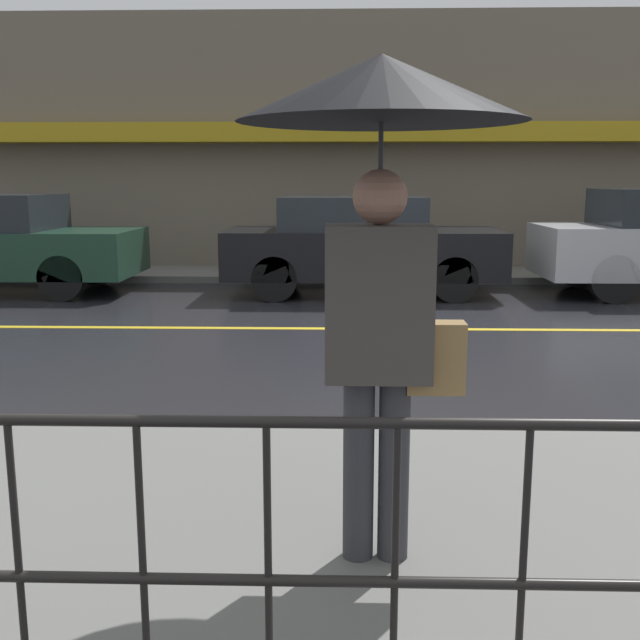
{
  "coord_description": "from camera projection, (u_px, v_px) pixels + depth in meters",
  "views": [
    {
      "loc": [
        -0.94,
        -8.72,
        1.74
      ],
      "look_at": [
        -1.1,
        -3.12,
        0.69
      ],
      "focal_mm": 42.0,
      "sensor_mm": 36.0,
      "label": 1
    }
  ],
  "objects": [
    {
      "name": "ground_plane",
      "position": [
        420.0,
        329.0,
        8.87
      ],
      "size": [
        80.0,
        80.0,
        0.0
      ],
      "primitive_type": "plane",
      "color": "black"
    },
    {
      "name": "sidewalk_near",
      "position": [
        538.0,
        540.0,
        3.56
      ],
      "size": [
        28.0,
        2.95,
        0.12
      ],
      "color": "slate",
      "rests_on": "ground_plane"
    },
    {
      "name": "sidewalk_far",
      "position": [
        393.0,
        274.0,
        13.55
      ],
      "size": [
        28.0,
        1.73,
        0.12
      ],
      "color": "slate",
      "rests_on": "ground_plane"
    },
    {
      "name": "lane_marking",
      "position": [
        420.0,
        329.0,
        8.86
      ],
      "size": [
        25.2,
        0.12,
        0.01
      ],
      "color": "gold",
      "rests_on": "ground_plane"
    },
    {
      "name": "building_storefront",
      "position": [
        392.0,
        144.0,
        14.08
      ],
      "size": [
        28.0,
        0.85,
        4.8
      ],
      "color": "#706656",
      "rests_on": "ground_plane"
    },
    {
      "name": "pedestrian",
      "position": [
        382.0,
        156.0,
        2.97
      ],
      "size": [
        1.15,
        1.15,
        2.11
      ],
      "rotation": [
        0.0,
        0.0,
        3.14
      ],
      "color": "#333338",
      "rests_on": "sidewalk_near"
    },
    {
      "name": "car_black",
      "position": [
        360.0,
        244.0,
        11.49
      ],
      "size": [
        4.19,
        1.79,
        1.49
      ],
      "color": "black",
      "rests_on": "ground_plane"
    }
  ]
}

